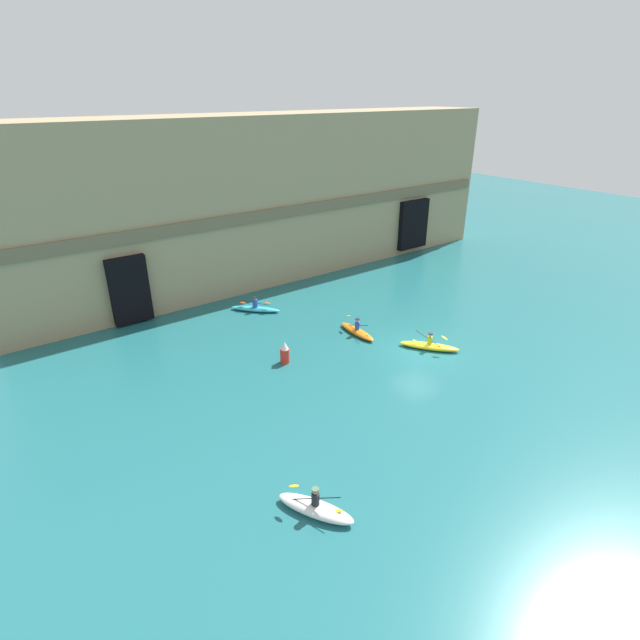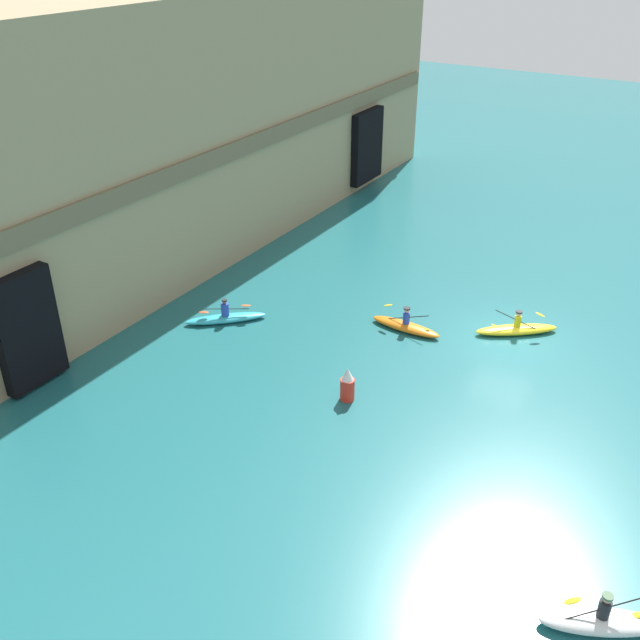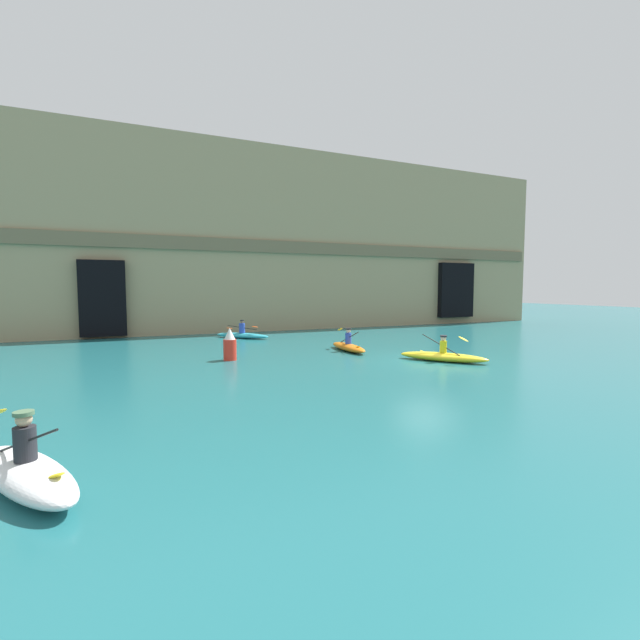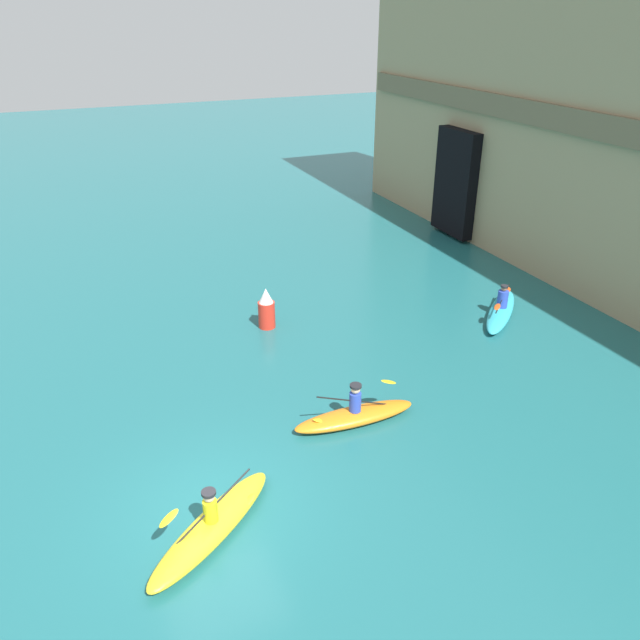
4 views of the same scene
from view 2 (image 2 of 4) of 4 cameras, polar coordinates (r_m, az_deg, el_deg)
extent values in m
plane|color=#1E6066|center=(31.01, 14.67, -1.49)|extent=(120.00, 120.00, 0.00)
cube|color=#9E8966|center=(36.96, -10.35, 14.73)|extent=(42.39, 5.58, 12.68)
cube|color=brown|center=(35.35, -6.67, 13.43)|extent=(41.54, 0.24, 0.83)
cube|color=black|center=(28.09, -22.47, -0.71)|extent=(2.51, 0.70, 4.47)
cube|color=black|center=(46.84, 3.68, 13.72)|extent=(3.38, 0.70, 4.50)
ellipsoid|color=orange|center=(30.79, 6.87, -0.53)|extent=(0.84, 3.17, 0.34)
cylinder|color=#2D47B7|center=(30.58, 6.92, 0.16)|extent=(0.29, 0.29, 0.50)
sphere|color=beige|center=(30.40, 6.96, 0.77)|extent=(0.23, 0.23, 0.23)
cylinder|color=#232328|center=(30.36, 6.97, 0.93)|extent=(0.29, 0.29, 0.06)
cylinder|color=black|center=(30.57, 6.92, 0.20)|extent=(0.07, 2.03, 0.78)
ellipsoid|color=yellow|center=(30.42, 8.40, -0.78)|extent=(0.19, 0.43, 0.20)
ellipsoid|color=yellow|center=(30.74, 5.46, 1.18)|extent=(0.19, 0.43, 0.20)
ellipsoid|color=yellow|center=(31.46, 15.44, -0.75)|extent=(2.77, 3.28, 0.36)
cylinder|color=gold|center=(31.26, 15.54, -0.08)|extent=(0.28, 0.28, 0.48)
sphere|color=beige|center=(31.09, 15.63, 0.48)|extent=(0.23, 0.23, 0.23)
cylinder|color=#232328|center=(31.05, 15.65, 0.63)|extent=(0.28, 0.28, 0.06)
cylinder|color=black|center=(31.25, 15.55, -0.04)|extent=(0.73, 1.85, 0.86)
ellipsoid|color=yellow|center=(31.34, 13.90, -0.49)|extent=(0.32, 0.46, 0.22)
ellipsoid|color=yellow|center=(31.19, 17.21, 0.40)|extent=(0.32, 0.46, 0.22)
ellipsoid|color=#33B2C6|center=(31.49, -7.55, 0.13)|extent=(2.95, 3.07, 0.32)
cylinder|color=#2D47B7|center=(31.27, -7.61, 0.84)|extent=(0.34, 0.34, 0.57)
sphere|color=#9E704C|center=(31.09, -7.65, 1.46)|extent=(0.19, 0.19, 0.19)
cylinder|color=#232328|center=(31.06, -7.66, 1.58)|extent=(0.24, 0.24, 0.06)
cylinder|color=black|center=(31.26, -7.61, 0.89)|extent=(1.39, 1.59, 0.22)
ellipsoid|color=#D84C19|center=(31.29, -9.27, 0.62)|extent=(0.43, 0.45, 0.09)
ellipsoid|color=#D84C19|center=(31.25, -5.94, 1.16)|extent=(0.43, 0.45, 0.09)
ellipsoid|color=white|center=(20.44, 21.53, -21.54)|extent=(2.17, 3.11, 0.43)
cylinder|color=#232328|center=(20.09, 21.79, -20.68)|extent=(0.31, 0.31, 0.51)
sphere|color=tan|center=(19.82, 22.00, -19.98)|extent=(0.23, 0.23, 0.23)
cylinder|color=#4C6B4C|center=(19.75, 22.05, -19.80)|extent=(0.28, 0.28, 0.06)
cylinder|color=black|center=(20.07, 21.81, -20.63)|extent=(1.11, 1.63, 0.76)
ellipsoid|color=yellow|center=(19.53, 19.56, -20.42)|extent=(0.39, 0.46, 0.20)
ellipsoid|color=yellow|center=(20.63, 23.93, -20.80)|extent=(0.39, 0.46, 0.20)
cylinder|color=red|center=(26.18, 2.20, -5.57)|extent=(0.54, 0.54, 0.87)
cone|color=white|center=(25.80, 2.23, -4.34)|extent=(0.46, 0.46, 0.48)
camera|label=1|loc=(12.45, 91.44, -6.70)|focal=28.00mm
camera|label=3|loc=(20.94, 45.18, -17.61)|focal=24.00mm
camera|label=4|loc=(36.68, 24.38, 17.21)|focal=35.00mm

